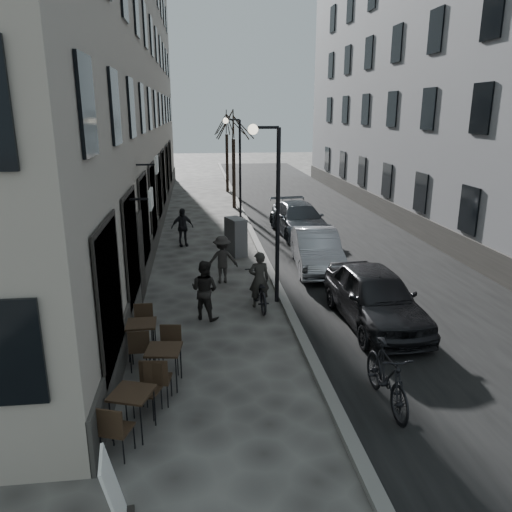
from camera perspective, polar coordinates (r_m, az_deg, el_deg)
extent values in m
plane|color=#393734|center=(9.64, 8.35, -18.20)|extent=(120.00, 120.00, 0.00)
cube|color=black|center=(25.01, 7.47, 3.60)|extent=(7.30, 60.00, 0.00)
cube|color=slate|center=(24.37, -0.89, 3.54)|extent=(0.25, 60.00, 0.12)
cube|color=#A79B8C|center=(24.56, -16.78, 21.64)|extent=(4.00, 35.00, 16.00)
cube|color=gray|center=(26.97, 20.42, 20.80)|extent=(4.00, 35.00, 16.00)
cylinder|color=black|center=(14.13, 2.50, 4.29)|extent=(0.12, 0.12, 5.00)
cylinder|color=black|center=(13.78, 1.15, 14.48)|extent=(0.70, 0.08, 0.08)
sphere|color=#FFF2CC|center=(13.74, -0.34, 14.27)|extent=(0.28, 0.28, 0.28)
cylinder|color=black|center=(25.91, -1.83, 9.78)|extent=(0.12, 0.12, 5.00)
cylinder|color=black|center=(25.71, -2.69, 15.30)|extent=(0.70, 0.08, 0.08)
sphere|color=#FFF2CC|center=(25.69, -3.49, 15.18)|extent=(0.28, 0.28, 0.28)
cylinder|color=black|center=(28.93, -2.55, 9.35)|extent=(0.20, 0.20, 3.90)
cylinder|color=black|center=(34.88, -3.32, 10.53)|extent=(0.20, 0.20, 3.90)
cube|color=black|center=(9.09, -14.03, -14.95)|extent=(0.84, 0.84, 0.04)
cylinder|color=black|center=(9.22, -16.26, -17.66)|extent=(0.03, 0.03, 0.77)
cylinder|color=black|center=(8.99, -12.97, -18.33)|extent=(0.03, 0.03, 0.77)
cylinder|color=black|center=(9.62, -14.67, -15.94)|extent=(0.03, 0.03, 0.77)
cylinder|color=black|center=(9.41, -11.51, -16.52)|extent=(0.03, 0.03, 0.77)
cube|color=black|center=(10.37, -10.51, -10.47)|extent=(0.76, 0.76, 0.04)
cylinder|color=black|center=(10.38, -12.28, -13.17)|extent=(0.03, 0.03, 0.79)
cylinder|color=black|center=(10.27, -9.09, -13.32)|extent=(0.03, 0.03, 0.79)
cylinder|color=black|center=(10.86, -11.62, -11.71)|extent=(0.03, 0.03, 0.79)
cylinder|color=black|center=(10.76, -8.59, -11.83)|extent=(0.03, 0.03, 0.79)
cube|color=black|center=(11.68, -13.00, -7.56)|extent=(0.69, 0.69, 0.04)
cylinder|color=black|center=(11.62, -14.36, -9.99)|extent=(0.03, 0.03, 0.77)
cylinder|color=black|center=(11.57, -11.56, -9.92)|extent=(0.03, 0.03, 0.77)
cylinder|color=black|center=(12.12, -14.12, -8.83)|extent=(0.03, 0.03, 0.77)
cylinder|color=black|center=(12.08, -11.45, -8.75)|extent=(0.03, 0.03, 0.77)
cube|color=white|center=(7.54, -16.01, -24.50)|extent=(0.35, 0.68, 1.10)
cube|color=#5F5F61|center=(19.35, -2.32, 2.21)|extent=(0.85, 1.10, 1.46)
imported|color=black|center=(14.28, 0.35, -3.91)|extent=(0.76, 1.94, 1.00)
imported|color=#2A2824|center=(14.18, 0.35, -2.71)|extent=(0.62, 0.42, 1.64)
imported|color=black|center=(13.46, -5.90, -3.87)|extent=(1.00, 0.95, 1.63)
imported|color=#2B2826|center=(16.23, -3.88, -0.40)|extent=(1.02, 0.60, 1.57)
imported|color=black|center=(20.84, -8.42, 3.27)|extent=(1.01, 0.66, 1.60)
imported|color=black|center=(13.46, 13.44, -4.52)|extent=(1.91, 4.48, 1.51)
imported|color=#9C9EA5|center=(17.76, 6.94, 0.69)|extent=(1.86, 4.35, 1.39)
imported|color=#3B4046|center=(22.64, 4.94, 4.18)|extent=(2.32, 5.02, 1.42)
imported|color=black|center=(9.99, 14.73, -13.14)|extent=(0.61, 2.05, 1.23)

